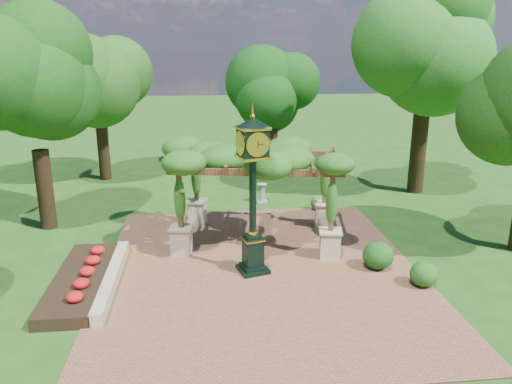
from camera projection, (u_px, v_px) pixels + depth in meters
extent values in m
plane|color=#1E4714|center=(265.00, 285.00, 15.12)|extent=(120.00, 120.00, 0.00)
cube|color=brown|center=(261.00, 270.00, 16.07)|extent=(10.00, 12.00, 0.04)
cube|color=#C6B793|center=(112.00, 279.00, 15.07)|extent=(0.35, 5.00, 0.40)
cube|color=red|center=(81.00, 281.00, 14.98)|extent=(1.50, 5.00, 0.36)
cube|color=black|center=(253.00, 269.00, 15.92)|extent=(1.09, 1.09, 0.13)
cube|color=black|center=(253.00, 252.00, 15.75)|extent=(0.68, 0.68, 0.99)
cube|color=gold|center=(253.00, 239.00, 15.63)|extent=(0.76, 0.76, 0.04)
cylinder|color=black|center=(253.00, 196.00, 15.23)|extent=(0.27, 0.27, 2.53)
cube|color=black|center=(253.00, 142.00, 14.76)|extent=(0.95, 0.95, 0.77)
cylinder|color=beige|center=(258.00, 145.00, 14.41)|extent=(0.64, 0.22, 0.66)
cone|color=black|center=(253.00, 122.00, 14.59)|extent=(1.22, 1.22, 0.27)
sphere|color=gold|center=(253.00, 116.00, 14.54)|extent=(0.15, 0.15, 0.15)
cube|color=#C2B890|center=(182.00, 241.00, 17.20)|extent=(0.76, 0.76, 0.92)
cube|color=brown|center=(180.00, 201.00, 16.79)|extent=(0.19, 0.19, 1.88)
cube|color=#C2B890|center=(330.00, 244.00, 16.89)|extent=(0.76, 0.76, 0.92)
cube|color=brown|center=(332.00, 204.00, 16.48)|extent=(0.19, 0.19, 1.88)
cube|color=#C2B890|center=(197.00, 212.00, 20.12)|extent=(0.76, 0.76, 0.92)
cube|color=brown|center=(196.00, 178.00, 19.71)|extent=(0.19, 0.19, 1.88)
cube|color=#C2B890|center=(324.00, 215.00, 19.81)|extent=(0.76, 0.76, 0.92)
cube|color=brown|center=(325.00, 180.00, 19.40)|extent=(0.19, 0.19, 1.88)
cube|color=brown|center=(255.00, 172.00, 16.35)|extent=(5.84, 1.15, 0.22)
cube|color=brown|center=(260.00, 153.00, 19.27)|extent=(5.84, 1.15, 0.22)
ellipsoid|color=#245719|center=(258.00, 154.00, 17.73)|extent=(6.44, 4.62, 1.02)
cube|color=gray|center=(262.00, 201.00, 23.08)|extent=(0.49, 0.49, 0.09)
cylinder|color=gray|center=(262.00, 193.00, 22.97)|extent=(0.25, 0.25, 0.79)
cylinder|color=gray|center=(262.00, 184.00, 22.85)|extent=(0.46, 0.46, 0.04)
ellipsoid|color=#205718|center=(424.00, 274.00, 14.88)|extent=(1.08, 1.08, 0.75)
ellipsoid|color=#184D15|center=(378.00, 255.00, 16.03)|extent=(1.07, 1.07, 0.89)
ellipsoid|color=#24671D|center=(319.00, 203.00, 21.79)|extent=(0.77, 0.77, 0.65)
cylinder|color=#2F1F13|center=(45.00, 189.00, 19.45)|extent=(0.62, 0.62, 3.14)
ellipsoid|color=#164310|center=(32.00, 84.00, 18.30)|extent=(4.35, 4.35, 4.96)
cylinder|color=black|center=(104.00, 153.00, 26.72)|extent=(0.61, 0.61, 2.87)
ellipsoid|color=#224F16|center=(98.00, 82.00, 25.68)|extent=(4.05, 4.05, 4.53)
cylinder|color=#332114|center=(273.00, 149.00, 29.25)|extent=(0.57, 0.57, 2.30)
ellipsoid|color=#103D0F|center=(273.00, 98.00, 28.41)|extent=(3.97, 3.97, 3.63)
cylinder|color=#2E2212|center=(418.00, 151.00, 24.16)|extent=(0.75, 0.75, 4.11)
ellipsoid|color=#24631C|center=(429.00, 37.00, 22.66)|extent=(4.78, 4.78, 6.49)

